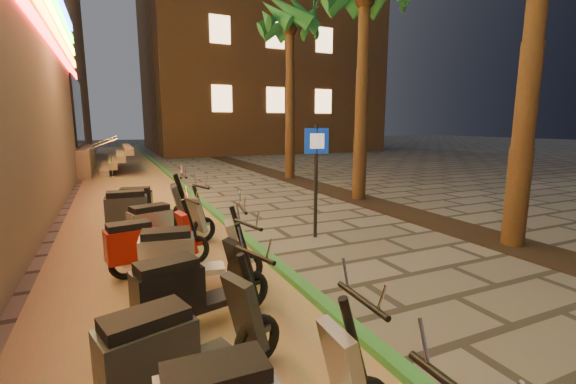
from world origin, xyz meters
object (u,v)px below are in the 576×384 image
scooter_7 (147,244)px  scooter_5 (190,289)px  scooter_10 (148,204)px  pedestrian_sign (316,166)px  scooter_4 (179,348)px  scooter_9 (142,211)px  scooter_6 (187,256)px  scooter_8 (164,224)px

scooter_7 → scooter_5: bearing=-91.3°
scooter_5 → scooter_10: 4.93m
scooter_5 → scooter_7: 1.94m
scooter_5 → scooter_7: size_ratio=1.02×
scooter_5 → scooter_10: (-0.02, 4.93, 0.00)m
pedestrian_sign → scooter_4: bearing=-125.8°
scooter_5 → scooter_9: size_ratio=0.89×
scooter_4 → scooter_9: scooter_9 is taller
scooter_4 → scooter_6: bearing=61.9°
scooter_8 → scooter_9: bearing=89.3°
scooter_7 → scooter_9: size_ratio=0.87×
pedestrian_sign → scooter_4: pedestrian_sign is taller
scooter_4 → scooter_8: same height
pedestrian_sign → scooter_6: size_ratio=1.36×
scooter_10 → pedestrian_sign: bearing=-27.1°
scooter_5 → pedestrian_sign: bearing=27.4°
scooter_8 → scooter_9: scooter_9 is taller
scooter_6 → scooter_7: (-0.44, 0.86, -0.02)m
scooter_4 → scooter_9: 5.02m
scooter_4 → scooter_6: size_ratio=0.98×
scooter_6 → scooter_8: (-0.06, 1.89, -0.01)m
scooter_5 → scooter_9: scooter_9 is taller
scooter_5 → scooter_6: bearing=67.9°
scooter_6 → scooter_8: scooter_6 is taller
scooter_9 → scooter_10: size_ratio=1.12×
scooter_6 → scooter_8: 1.89m
scooter_5 → scooter_7: scooter_5 is taller
scooter_6 → scooter_9: 2.90m
pedestrian_sign → scooter_5: size_ratio=1.39×
pedestrian_sign → scooter_9: size_ratio=1.24×
scooter_4 → scooter_8: (0.38, 4.02, -0.00)m
scooter_7 → scooter_8: scooter_8 is taller
scooter_5 → scooter_7: bearing=84.7°
scooter_8 → scooter_6: bearing=-105.4°
pedestrian_sign → scooter_5: (-2.96, -2.60, -0.96)m
scooter_4 → scooter_8: 4.04m
scooter_6 → scooter_4: bearing=-93.3°
scooter_5 → scooter_4: bearing=-118.9°
scooter_9 → scooter_5: bearing=-84.3°
scooter_5 → scooter_8: (0.09, 2.93, 0.00)m
scooter_8 → pedestrian_sign: bearing=-24.0°
scooter_8 → scooter_9: size_ratio=0.89×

